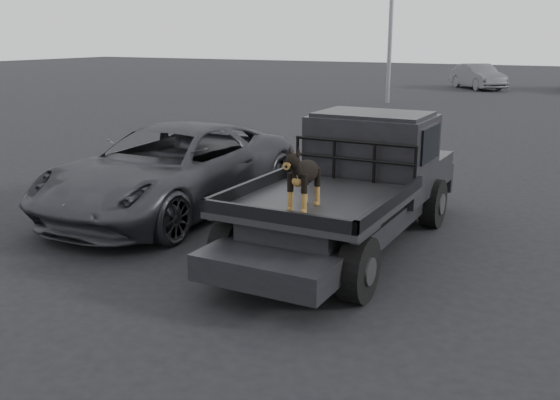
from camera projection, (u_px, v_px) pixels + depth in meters
The scene contains 7 objects.
ground at pixel (349, 297), 7.15m from camera, with size 120.00×120.00×0.00m, color black.
flatbed_ute at pixel (347, 215), 8.75m from camera, with size 2.00×5.40×0.92m, color black, non-canonical shape.
ute_cab at pixel (373, 142), 9.33m from camera, with size 1.72×1.30×0.88m, color black, non-canonical shape.
headache_rack at pixel (354, 161), 8.73m from camera, with size 1.80×0.08×0.55m, color black, non-canonical shape.
dog at pixel (304, 177), 7.31m from camera, with size 0.32×0.60×0.74m, color black, non-canonical shape.
parked_suv at pixel (171, 169), 10.48m from camera, with size 2.39×5.19×1.44m, color #303036.
distant_car_a at pixel (478, 76), 34.37m from camera, with size 1.44×4.13×1.36m, color #4D4E52.
Camera 1 is at (2.41, -6.22, 2.91)m, focal length 40.00 mm.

